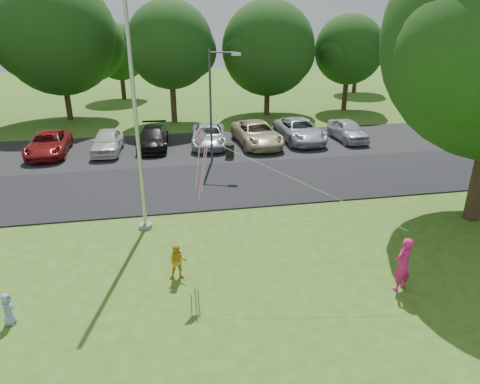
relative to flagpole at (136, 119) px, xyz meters
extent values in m
plane|color=#39661A|center=(3.50, -5.00, -4.17)|extent=(120.00, 120.00, 0.00)
cube|color=black|center=(3.50, 4.00, -4.14)|extent=(60.00, 6.00, 0.06)
cube|color=black|center=(3.50, 10.50, -4.14)|extent=(42.00, 7.00, 0.06)
cylinder|color=#B7BABF|center=(0.00, 0.00, 0.83)|extent=(0.14, 0.14, 10.00)
cylinder|color=gray|center=(0.00, 0.00, -4.09)|extent=(0.50, 0.50, 0.16)
cylinder|color=#3F3F44|center=(3.50, 7.54, -1.19)|extent=(0.12, 0.12, 5.95)
cylinder|color=#3F3F44|center=(4.15, 7.30, 1.63)|extent=(1.33, 0.57, 0.08)
cube|color=silver|center=(4.80, 7.05, 1.56)|extent=(0.49, 0.36, 0.14)
cylinder|color=black|center=(4.58, 8.00, -3.78)|extent=(0.48, 0.48, 0.77)
cylinder|color=black|center=(4.58, 8.00, -3.37)|extent=(0.52, 0.52, 0.04)
sphere|color=#13360E|center=(10.42, -2.58, 2.24)|extent=(4.46, 4.46, 4.46)
cylinder|color=#332316|center=(-6.10, 20.24, -2.57)|extent=(0.44, 0.44, 3.19)
sphere|color=#13360E|center=(-6.10, 20.24, 2.00)|extent=(8.50, 8.50, 8.50)
sphere|color=#13360E|center=(-4.18, 21.09, 1.37)|extent=(5.53, 5.53, 5.53)
sphere|color=#13360E|center=(-7.80, 19.17, 1.58)|extent=(5.10, 5.10, 5.10)
cylinder|color=#332316|center=(1.92, 17.90, -2.45)|extent=(0.44, 0.44, 3.43)
sphere|color=#13360E|center=(1.92, 17.90, 1.45)|extent=(6.27, 6.27, 6.27)
sphere|color=#13360E|center=(3.33, 18.53, 0.98)|extent=(4.07, 4.07, 4.07)
sphere|color=#13360E|center=(0.66, 17.12, 1.14)|extent=(3.76, 3.76, 3.76)
cylinder|color=#332316|center=(9.53, 19.17, -2.84)|extent=(0.44, 0.44, 2.66)
sphere|color=#13360E|center=(9.53, 19.17, 1.03)|extent=(7.27, 7.27, 7.27)
sphere|color=#13360E|center=(11.16, 19.89, 0.49)|extent=(4.72, 4.72, 4.72)
sphere|color=#13360E|center=(8.07, 18.26, 0.67)|extent=(4.36, 4.36, 4.36)
cylinder|color=#332316|center=(16.62, 19.89, -2.66)|extent=(0.44, 0.44, 3.02)
sphere|color=#13360E|center=(16.62, 19.89, 0.84)|extent=(5.67, 5.67, 5.67)
sphere|color=#13360E|center=(17.89, 20.46, 0.41)|extent=(3.68, 3.68, 3.68)
sphere|color=#13360E|center=(15.48, 19.18, 0.55)|extent=(3.40, 3.40, 3.40)
cylinder|color=#332316|center=(25.42, 17.25, -2.45)|extent=(0.44, 0.44, 3.42)
sphere|color=#13360E|center=(25.42, 17.25, 2.33)|extent=(8.77, 8.77, 8.77)
sphere|color=#13360E|center=(23.67, 16.15, 1.89)|extent=(5.26, 5.26, 5.26)
cylinder|color=#332316|center=(-2.50, 29.00, -2.87)|extent=(0.44, 0.44, 2.60)
sphere|color=#13360E|center=(-2.50, 29.00, 0.25)|extent=(5.20, 5.20, 5.20)
sphere|color=#13360E|center=(-1.33, 29.52, -0.14)|extent=(3.38, 3.38, 3.38)
sphere|color=#13360E|center=(-3.54, 28.35, -0.01)|extent=(3.12, 3.12, 3.12)
cylinder|color=#332316|center=(21.50, 28.50, -2.87)|extent=(0.44, 0.44, 2.60)
sphere|color=#13360E|center=(21.50, 28.50, 0.25)|extent=(5.20, 5.20, 5.20)
sphere|color=#13360E|center=(22.67, 29.02, -0.14)|extent=(3.38, 3.38, 3.38)
sphere|color=#13360E|center=(20.46, 27.85, -0.01)|extent=(3.12, 3.12, 3.12)
imported|color=maroon|center=(-5.59, 10.47, -3.47)|extent=(2.26, 4.65, 1.28)
imported|color=silver|center=(-2.29, 10.25, -3.44)|extent=(1.77, 3.99, 1.33)
imported|color=black|center=(0.32, 10.73, -3.47)|extent=(2.03, 4.47, 1.27)
imported|color=#B2B7BF|center=(3.70, 10.65, -3.48)|extent=(2.51, 4.71, 1.26)
imported|color=#C6B793|center=(6.68, 10.27, -3.40)|extent=(2.61, 5.20, 1.41)
imported|color=#B2B7BF|center=(9.54, 10.63, -3.41)|extent=(2.53, 5.11, 1.39)
imported|color=silver|center=(12.66, 10.25, -3.45)|extent=(1.65, 3.90, 1.31)
imported|color=#E61E7E|center=(7.37, -5.46, -3.32)|extent=(0.72, 0.60, 1.68)
imported|color=gold|center=(1.05, -3.68, -3.59)|extent=(0.59, 0.48, 1.15)
imported|color=#88A1D1|center=(-3.37, -4.97, -3.71)|extent=(0.32, 0.46, 0.90)
cube|color=pink|center=(1.90, -3.06, 0.10)|extent=(0.43, 0.35, 0.52)
cube|color=#8CC6E5|center=(1.95, -3.09, 0.12)|extent=(0.21, 0.18, 0.25)
cylinder|color=white|center=(4.64, -4.26, -1.08)|extent=(5.48, 2.41, 2.37)
cylinder|color=pink|center=(1.80, -3.06, -0.85)|extent=(0.18, 0.23, 1.40)
cylinder|color=pink|center=(2.00, -3.01, -0.96)|extent=(0.20, 0.37, 1.60)
cylinder|color=pink|center=(1.90, -3.14, -1.07)|extent=(0.22, 0.54, 1.78)
camera|label=1|loc=(0.81, -14.97, 3.21)|focal=32.00mm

